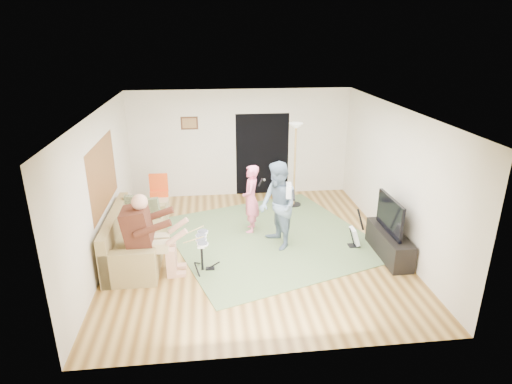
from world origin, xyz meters
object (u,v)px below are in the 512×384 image
at_px(singer, 251,199).
at_px(guitarist, 278,206).
at_px(dining_chair, 159,203).
at_px(tv_cabinet, 389,244).
at_px(guitar_spare, 355,236).
at_px(sofa, 132,242).
at_px(drum_kit, 202,256).
at_px(torchiere_lamp, 295,150).
at_px(television, 390,215).

relative_size(singer, guitarist, 0.85).
xyz_separation_m(dining_chair, tv_cabinet, (4.46, -2.27, -0.11)).
bearing_deg(tv_cabinet, guitar_spare, 140.37).
bearing_deg(sofa, drum_kit, -26.58).
distance_m(torchiere_lamp, dining_chair, 3.36).
bearing_deg(guitarist, torchiere_lamp, 144.23).
distance_m(sofa, guitarist, 2.83).
xyz_separation_m(guitarist, guitar_spare, (1.51, -0.20, -0.63)).
bearing_deg(singer, tv_cabinet, 69.87).
xyz_separation_m(guitar_spare, tv_cabinet, (0.52, -0.43, 0.02)).
xyz_separation_m(torchiere_lamp, dining_chair, (-3.17, -0.41, -1.03)).
relative_size(drum_kit, dining_chair, 0.67).
height_order(tv_cabinet, television, television).
bearing_deg(sofa, tv_cabinet, -6.10).
bearing_deg(singer, guitarist, 39.73).
bearing_deg(dining_chair, guitarist, -33.18).
bearing_deg(tv_cabinet, singer, 150.83).
bearing_deg(torchiere_lamp, dining_chair, -172.58).
distance_m(drum_kit, torchiere_lamp, 3.75).
height_order(drum_kit, dining_chair, dining_chair).
xyz_separation_m(guitar_spare, television, (0.47, -0.43, 0.62)).
relative_size(sofa, television, 2.13).
xyz_separation_m(singer, television, (2.42, -1.38, 0.12)).
xyz_separation_m(tv_cabinet, television, (-0.05, 0.00, 0.60)).
distance_m(guitar_spare, dining_chair, 4.36).
relative_size(drum_kit, singer, 0.47).
relative_size(guitar_spare, tv_cabinet, 0.58).
bearing_deg(singer, dining_chair, -105.09).
xyz_separation_m(sofa, guitarist, (2.77, 0.12, 0.56)).
bearing_deg(dining_chair, singer, -23.31).
xyz_separation_m(singer, guitar_spare, (1.96, -0.95, -0.50)).
height_order(sofa, guitar_spare, sofa).
height_order(sofa, torchiere_lamp, torchiere_lamp).
relative_size(torchiere_lamp, tv_cabinet, 1.45).
bearing_deg(dining_chair, drum_kit, -67.38).
distance_m(torchiere_lamp, tv_cabinet, 3.19).
relative_size(torchiere_lamp, television, 1.94).
xyz_separation_m(guitarist, television, (1.98, -0.63, -0.01)).
bearing_deg(torchiere_lamp, tv_cabinet, -64.29).
xyz_separation_m(sofa, drum_kit, (1.30, -0.65, -0.00)).
xyz_separation_m(guitarist, tv_cabinet, (2.03, -0.63, -0.61)).
relative_size(drum_kit, tv_cabinet, 0.48).
distance_m(guitarist, torchiere_lamp, 2.25).
bearing_deg(guitarist, singer, -165.41).
bearing_deg(singer, television, 69.37).
bearing_deg(sofa, singer, 20.48).
distance_m(singer, dining_chair, 2.21).
bearing_deg(television, guitarist, 162.35).
bearing_deg(dining_chair, sofa, -99.97).
xyz_separation_m(singer, tv_cabinet, (2.47, -1.38, -0.48)).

